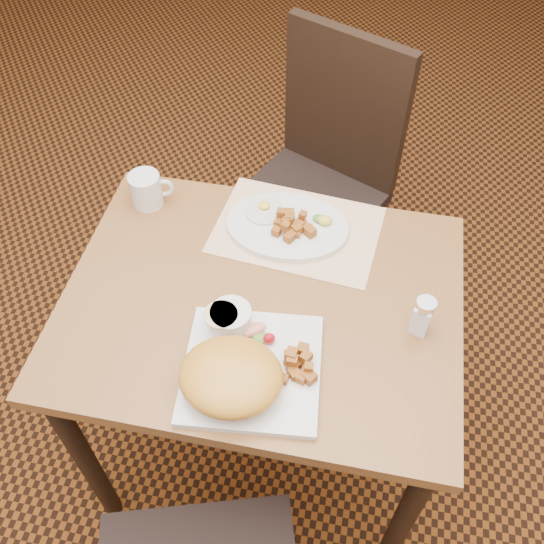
{
  "coord_description": "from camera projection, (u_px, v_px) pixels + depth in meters",
  "views": [
    {
      "loc": [
        0.19,
        -0.81,
        1.85
      ],
      "look_at": [
        0.02,
        0.02,
        0.82
      ],
      "focal_mm": 40.0,
      "sensor_mm": 36.0,
      "label": 1
    }
  ],
  "objects": [
    {
      "name": "ground",
      "position": [
        265.0,
        438.0,
        1.95
      ],
      "size": [
        8.0,
        8.0,
        0.0
      ],
      "primitive_type": "plane",
      "color": "black",
      "rests_on": "ground"
    },
    {
      "name": "table",
      "position": [
        262.0,
        326.0,
        1.46
      ],
      "size": [
        0.9,
        0.7,
        0.75
      ],
      "color": "#925B2D",
      "rests_on": "ground"
    },
    {
      "name": "chair_far",
      "position": [
        321.0,
        171.0,
        1.97
      ],
      "size": [
        0.56,
        0.56,
        0.97
      ],
      "rotation": [
        0.0,
        0.0,
        2.72
      ],
      "color": "black",
      "rests_on": "ground"
    },
    {
      "name": "placemat",
      "position": [
        297.0,
        230.0,
        1.51
      ],
      "size": [
        0.43,
        0.32,
        0.0
      ],
      "primitive_type": "cube",
      "rotation": [
        0.0,
        0.0,
        -0.1
      ],
      "color": "white",
      "rests_on": "table"
    },
    {
      "name": "plate_square",
      "position": [
        252.0,
        369.0,
        1.25
      ],
      "size": [
        0.31,
        0.31,
        0.02
      ],
      "primitive_type": "cube",
      "rotation": [
        0.0,
        0.0,
        0.1
      ],
      "color": "silver",
      "rests_on": "table"
    },
    {
      "name": "plate_oval",
      "position": [
        287.0,
        226.0,
        1.5
      ],
      "size": [
        0.31,
        0.23,
        0.02
      ],
      "primitive_type": null,
      "rotation": [
        0.0,
        0.0,
        0.0
      ],
      "color": "silver",
      "rests_on": "placemat"
    },
    {
      "name": "hollandaise_mound",
      "position": [
        230.0,
        376.0,
        1.19
      ],
      "size": [
        0.21,
        0.19,
        0.08
      ],
      "color": "gold",
      "rests_on": "plate_square"
    },
    {
      "name": "ramekin",
      "position": [
        230.0,
        318.0,
        1.29
      ],
      "size": [
        0.1,
        0.09,
        0.05
      ],
      "color": "silver",
      "rests_on": "plate_square"
    },
    {
      "name": "garnish_sq",
      "position": [
        258.0,
        333.0,
        1.28
      ],
      "size": [
        0.09,
        0.06,
        0.03
      ],
      "color": "#387223",
      "rests_on": "plate_square"
    },
    {
      "name": "fried_egg",
      "position": [
        265.0,
        210.0,
        1.52
      ],
      "size": [
        0.1,
        0.1,
        0.02
      ],
      "color": "white",
      "rests_on": "plate_oval"
    },
    {
      "name": "garnish_ov",
      "position": [
        323.0,
        220.0,
        1.49
      ],
      "size": [
        0.05,
        0.04,
        0.02
      ],
      "color": "#387223",
      "rests_on": "plate_oval"
    },
    {
      "name": "salt_shaker",
      "position": [
        423.0,
        316.0,
        1.28
      ],
      "size": [
        0.05,
        0.05,
        0.1
      ],
      "color": "white",
      "rests_on": "table"
    },
    {
      "name": "coffee_mug",
      "position": [
        147.0,
        190.0,
        1.54
      ],
      "size": [
        0.11,
        0.08,
        0.09
      ],
      "color": "silver",
      "rests_on": "table"
    },
    {
      "name": "home_fries_sq",
      "position": [
        297.0,
        365.0,
        1.23
      ],
      "size": [
        0.11,
        0.09,
        0.04
      ],
      "color": "#A55B1A",
      "rests_on": "plate_square"
    },
    {
      "name": "home_fries_ov",
      "position": [
        292.0,
        225.0,
        1.47
      ],
      "size": [
        0.11,
        0.09,
        0.04
      ],
      "color": "#A55B1A",
      "rests_on": "plate_oval"
    }
  ]
}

